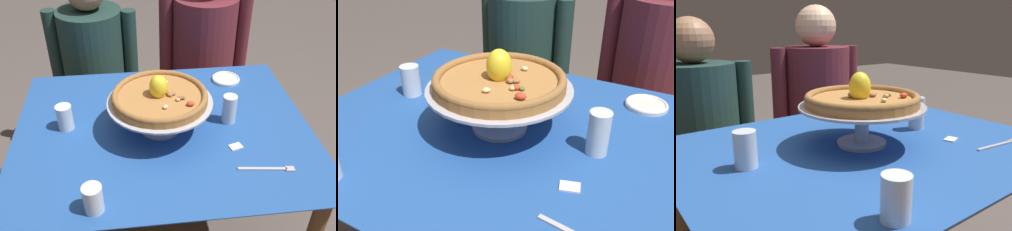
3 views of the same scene
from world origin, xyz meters
The scene contains 9 objects.
dining_table centered at (0.00, 0.00, 0.63)m, with size 1.23×0.99×0.73m.
pizza_stand centered at (-0.01, 0.00, 0.83)m, with size 0.42×0.42×0.14m.
pizza centered at (-0.01, 0.00, 0.89)m, with size 0.38×0.38×0.11m.
water_glass_side_left centered at (-0.40, 0.05, 0.77)m, with size 0.07×0.07×0.11m.
water_glass_side_right centered at (0.28, 0.02, 0.78)m, with size 0.06×0.06×0.13m.
side_plate centered at (0.35, 0.35, 0.74)m, with size 0.14×0.14×0.02m.
sugar_packet centered at (0.27, -0.16, 0.73)m, with size 0.05×0.04×0.01m, color white.
diner_left centered at (-0.33, 0.80, 0.57)m, with size 0.52×0.40×1.16m.
diner_right centered at (0.33, 0.80, 0.61)m, with size 0.53×0.41×1.23m.
Camera 2 is at (0.46, -0.81, 1.31)m, focal length 38.52 mm.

